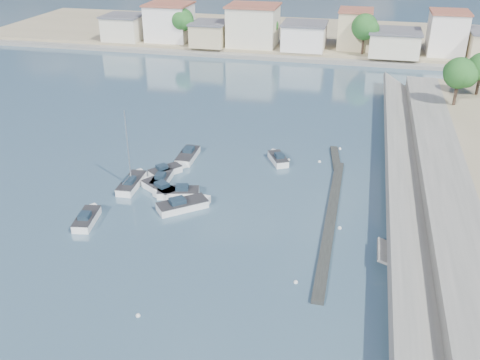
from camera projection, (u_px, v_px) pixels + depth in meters
The scene contains 17 objects.
ground at pixel (300, 114), 79.96m from camera, with size 400.00×400.00×0.00m, color #2C4958.
seawall_walkway at pixel (452, 211), 52.32m from camera, with size 5.00×90.00×1.80m, color slate.
breakwater at pixel (332, 205), 54.74m from camera, with size 2.00×31.02×0.35m.
far_shore_land at pixel (329, 37), 124.83m from camera, with size 160.00×40.00×1.40m, color gray.
far_shore_quay at pixel (320, 60), 106.72m from camera, with size 160.00×2.50×0.80m, color slate.
far_town at pixel (378, 34), 107.64m from camera, with size 113.01×12.80×8.35m.
shore_trees at pixel (365, 36), 99.88m from camera, with size 74.56×38.32×7.92m.
motorboat_a at pixel (88, 218), 52.03m from camera, with size 2.29×4.75×1.48m.
motorboat_b at pixel (167, 171), 61.50m from camera, with size 3.59×3.92×1.48m.
motorboat_c at pixel (159, 188), 57.75m from camera, with size 4.80×4.04×1.48m.
motorboat_d at pixel (176, 193), 56.68m from camera, with size 5.01×2.84×1.48m.
motorboat_e at pixel (163, 179), 59.73m from camera, with size 1.93×4.68×1.48m.
motorboat_f at pixel (278, 159), 64.54m from camera, with size 3.09×4.14×1.48m.
motorboat_g at pixel (187, 157), 64.98m from camera, with size 2.01×5.48×1.48m.
motorboat_h at pixel (185, 205), 54.37m from camera, with size 5.17×4.74×1.48m.
sailboat at pixel (132, 182), 58.82m from camera, with size 1.99×5.72×9.00m.
mooring_buoys at pixel (296, 203), 55.35m from camera, with size 14.28×35.57×0.37m.
Camera 1 is at (8.60, -35.90, 27.17)m, focal length 40.00 mm.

